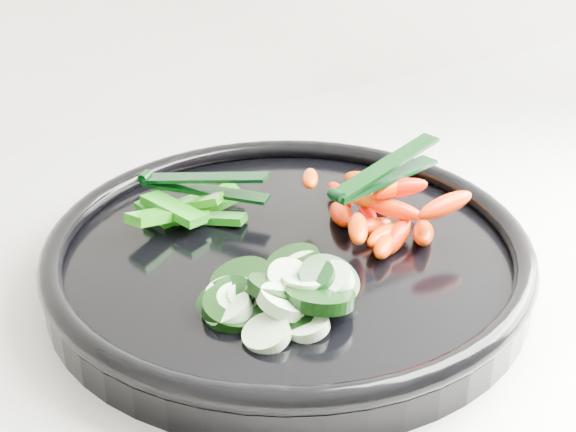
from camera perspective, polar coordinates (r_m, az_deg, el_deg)
veggie_tray at (r=0.62m, az=0.00°, el=-2.80°), size 0.42×0.42×0.04m
cucumber_pile at (r=0.55m, az=-1.04°, el=-5.65°), size 0.12×0.12×0.04m
carrot_pile at (r=0.65m, az=6.57°, el=0.58°), size 0.11×0.15×0.05m
pepper_pile at (r=0.66m, az=-7.39°, el=0.41°), size 0.11×0.08×0.03m
tong_carrot at (r=0.63m, az=6.76°, el=3.02°), size 0.11×0.04×0.02m
tong_pepper at (r=0.67m, az=-6.24°, el=2.31°), size 0.09×0.09×0.02m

